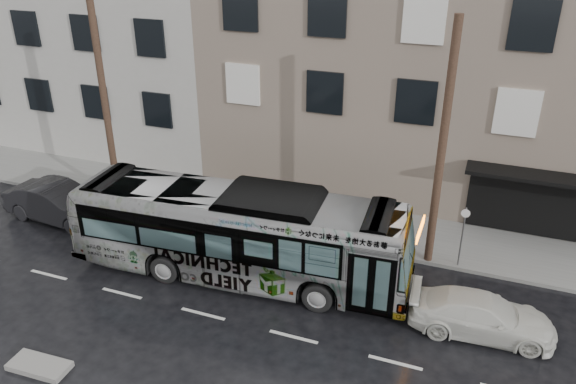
% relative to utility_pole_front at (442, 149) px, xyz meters
% --- Properties ---
extents(ground, '(120.00, 120.00, 0.00)m').
position_rel_utility_pole_front_xyz_m(ground, '(-6.50, -3.30, -4.65)').
color(ground, black).
rests_on(ground, ground).
extents(sidewalk, '(90.00, 3.60, 0.15)m').
position_rel_utility_pole_front_xyz_m(sidewalk, '(-6.50, 1.60, -4.58)').
color(sidewalk, gray).
rests_on(sidewalk, ground).
extents(building_taupe, '(20.00, 12.00, 11.00)m').
position_rel_utility_pole_front_xyz_m(building_taupe, '(-1.50, 9.40, 0.85)').
color(building_taupe, gray).
rests_on(building_taupe, ground).
extents(utility_pole_front, '(0.30, 0.30, 9.00)m').
position_rel_utility_pole_front_xyz_m(utility_pole_front, '(0.00, 0.00, 0.00)').
color(utility_pole_front, '#4C3326').
rests_on(utility_pole_front, sidewalk).
extents(utility_pole_rear, '(0.30, 0.30, 9.00)m').
position_rel_utility_pole_front_xyz_m(utility_pole_rear, '(-14.00, 0.00, 0.00)').
color(utility_pole_rear, '#4C3326').
rests_on(utility_pole_rear, sidewalk).
extents(sign_post, '(0.06, 0.06, 2.40)m').
position_rel_utility_pole_front_xyz_m(sign_post, '(1.10, 0.00, -3.30)').
color(sign_post, slate).
rests_on(sign_post, sidewalk).
extents(bus, '(12.47, 3.68, 3.43)m').
position_rel_utility_pole_front_xyz_m(bus, '(-6.35, -3.21, -2.94)').
color(bus, '#B2B2B2').
rests_on(bus, ground).
extents(white_sedan, '(4.59, 2.15, 1.30)m').
position_rel_utility_pole_front_xyz_m(white_sedan, '(2.11, -3.47, -4.00)').
color(white_sedan, silver).
rests_on(white_sedan, ground).
extents(dark_sedan, '(5.12, 2.14, 1.65)m').
position_rel_utility_pole_front_xyz_m(dark_sedan, '(-15.35, -2.24, -3.83)').
color(dark_sedan, black).
rests_on(dark_sedan, ground).
extents(slush_pile, '(1.83, 0.88, 0.18)m').
position_rel_utility_pole_front_xyz_m(slush_pile, '(-9.74, -9.70, -4.56)').
color(slush_pile, gray).
rests_on(slush_pile, ground).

